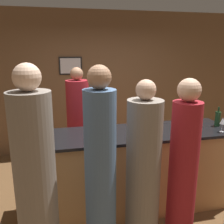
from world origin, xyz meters
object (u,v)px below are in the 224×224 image
(guest_0, at_px, (100,178))
(wine_bottle_1, at_px, (218,118))
(guest_4, at_px, (143,176))
(wine_bottle_0, at_px, (36,135))
(guest_1, at_px, (183,170))
(guest_3, at_px, (36,186))
(bartender, at_px, (79,131))

(guest_0, bearing_deg, wine_bottle_1, 24.66)
(guest_4, xyz_separation_m, wine_bottle_0, (-1.04, 0.55, 0.33))
(guest_1, xyz_separation_m, guest_3, (-1.44, -0.08, 0.06))
(guest_0, xyz_separation_m, guest_4, (0.45, 0.09, -0.09))
(guest_3, height_order, guest_4, guest_3)
(guest_4, xyz_separation_m, wine_bottle_1, (1.31, 0.72, 0.32))
(bartender, relative_size, guest_4, 1.00)
(guest_4, distance_m, wine_bottle_0, 1.22)
(guest_3, distance_m, guest_4, 1.03)
(guest_0, xyz_separation_m, guest_1, (0.87, 0.08, -0.07))
(wine_bottle_0, bearing_deg, guest_0, -47.24)
(guest_0, xyz_separation_m, wine_bottle_1, (1.76, 0.81, 0.23))
(bartender, distance_m, guest_1, 1.83)
(wine_bottle_0, distance_m, wine_bottle_1, 2.36)
(guest_0, relative_size, wine_bottle_0, 6.55)
(guest_3, xyz_separation_m, wine_bottle_1, (2.33, 0.81, 0.24))
(guest_3, bearing_deg, bartender, 72.48)
(bartender, bearing_deg, guest_4, 107.65)
(guest_1, relative_size, guest_3, 0.92)
(guest_3, relative_size, guest_4, 1.09)
(guest_0, xyz_separation_m, guest_3, (-0.57, -0.00, -0.01))
(guest_0, bearing_deg, guest_3, -179.90)
(guest_3, bearing_deg, wine_bottle_0, 92.23)
(bartender, xyz_separation_m, guest_4, (0.50, -1.56, -0.00))
(guest_0, distance_m, guest_1, 0.88)
(bartender, xyz_separation_m, guest_3, (-0.52, -1.65, 0.08))
(wine_bottle_0, bearing_deg, bartender, 61.54)
(guest_1, bearing_deg, bartender, 120.31)
(guest_3, bearing_deg, guest_4, 5.33)
(guest_0, bearing_deg, guest_4, 11.85)
(guest_0, height_order, guest_4, guest_0)
(guest_4, bearing_deg, guest_3, -174.67)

